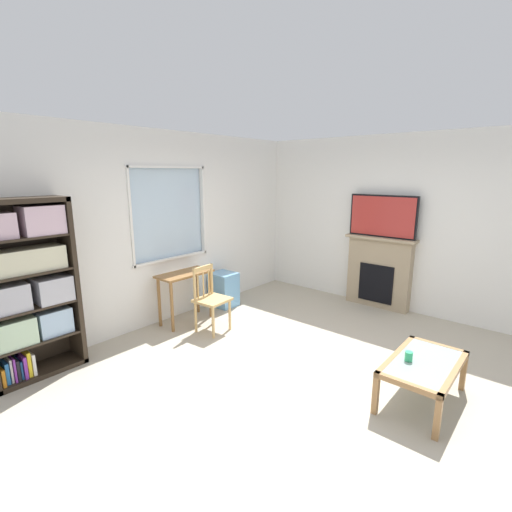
% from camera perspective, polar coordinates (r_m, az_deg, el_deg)
% --- Properties ---
extents(ground, '(6.07, 5.97, 0.02)m').
position_cam_1_polar(ground, '(4.29, 8.34, -17.35)').
color(ground, '#B2A893').
extents(wall_back_with_window, '(5.07, 0.15, 2.72)m').
position_cam_1_polar(wall_back_with_window, '(5.49, -13.74, 4.09)').
color(wall_back_with_window, white).
rests_on(wall_back_with_window, ground).
extents(wall_right, '(0.12, 5.17, 2.72)m').
position_cam_1_polar(wall_right, '(6.13, 21.84, 4.63)').
color(wall_right, white).
rests_on(wall_right, ground).
extents(bookshelf, '(0.90, 0.38, 1.89)m').
position_cam_1_polar(bookshelf, '(4.48, -32.10, -3.86)').
color(bookshelf, '#2D2319').
rests_on(bookshelf, ground).
extents(desk_under_window, '(0.81, 0.39, 0.74)m').
position_cam_1_polar(desk_under_window, '(5.38, -11.00, -4.12)').
color(desk_under_window, olive).
rests_on(desk_under_window, ground).
extents(wooden_chair, '(0.45, 0.43, 0.90)m').
position_cam_1_polar(wooden_chair, '(5.06, -7.11, -6.57)').
color(wooden_chair, tan).
rests_on(wooden_chair, ground).
extents(plastic_drawer_unit, '(0.35, 0.40, 0.55)m').
position_cam_1_polar(plastic_drawer_unit, '(6.03, -5.05, -5.18)').
color(plastic_drawer_unit, '#72ADDB').
rests_on(plastic_drawer_unit, ground).
extents(fireplace, '(0.26, 1.10, 1.15)m').
position_cam_1_polar(fireplace, '(6.22, 18.58, -2.36)').
color(fireplace, tan).
rests_on(fireplace, ground).
extents(tv, '(0.06, 1.05, 0.66)m').
position_cam_1_polar(tv, '(6.04, 19.12, 5.88)').
color(tv, black).
rests_on(tv, fireplace).
extents(coffee_table, '(0.99, 0.57, 0.41)m').
position_cam_1_polar(coffee_table, '(3.92, 24.66, -15.47)').
color(coffee_table, '#8C9E99').
rests_on(coffee_table, ground).
extents(sippy_cup, '(0.07, 0.07, 0.09)m').
position_cam_1_polar(sippy_cup, '(3.83, 22.70, -14.22)').
color(sippy_cup, '#33B770').
rests_on(sippy_cup, coffee_table).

